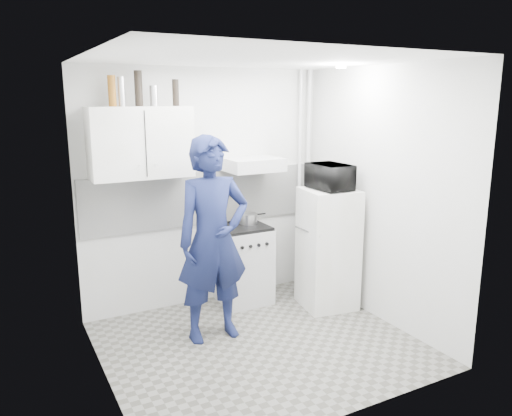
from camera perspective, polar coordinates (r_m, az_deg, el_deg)
name	(u,v)px	position (r m, az deg, el deg)	size (l,w,h in m)	color
floor	(259,344)	(4.90, 0.39, -15.28)	(2.80, 2.80, 0.00)	slate
ceiling	(260,59)	(4.34, 0.44, 16.70)	(2.80, 2.80, 0.00)	white
wall_back	(206,188)	(5.55, -5.77, 2.25)	(2.80, 2.80, 0.00)	beige
wall_left	(98,229)	(3.99, -17.57, -2.36)	(2.60, 2.60, 0.00)	beige
wall_right	(380,196)	(5.24, 13.98, 1.33)	(2.60, 2.60, 0.00)	beige
person	(213,240)	(4.71, -4.92, -3.63)	(0.71, 0.47, 1.96)	#131A41
stove	(243,265)	(5.68, -1.46, -6.52)	(0.54, 0.54, 0.86)	#BBBBBB
fridge	(328,249)	(5.55, 8.21, -4.61)	(0.55, 0.55, 1.32)	white
stove_top	(243,227)	(5.56, -1.49, -2.17)	(0.52, 0.52, 0.03)	black
saucepan	(248,218)	(5.63, -0.88, -1.21)	(0.20, 0.20, 0.11)	silver
microwave	(330,177)	(5.37, 8.47, 3.55)	(0.33, 0.49, 0.27)	black
bottle_b	(112,91)	(5.00, -16.15, 12.73)	(0.07, 0.07, 0.29)	brown
bottle_c	(122,92)	(5.02, -15.12, 12.71)	(0.07, 0.07, 0.28)	silver
bottle_d	(138,88)	(5.06, -13.28, 13.15)	(0.08, 0.08, 0.34)	black
canister_a	(154,96)	(5.10, -11.61, 12.44)	(0.08, 0.08, 0.20)	silver
bottle_e	(176,93)	(5.17, -9.17, 12.88)	(0.07, 0.07, 0.26)	black
upper_cabinet	(141,143)	(5.07, -13.05, 7.30)	(1.00, 0.35, 0.70)	white
range_hood	(252,164)	(5.47, -0.45, 5.02)	(0.60, 0.50, 0.14)	#BBBBBB
backsplash	(206,197)	(5.56, -5.69, 1.21)	(2.74, 0.03, 0.60)	white
pipe_a	(308,180)	(6.09, 5.92, 3.15)	(0.05, 0.05, 2.60)	#BBBBBB
pipe_b	(299,181)	(6.02, 4.97, 3.07)	(0.04, 0.04, 2.60)	#BBBBBB
ceiling_spot_fixture	(341,67)	(5.06, 9.69, 15.59)	(0.10, 0.10, 0.02)	white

